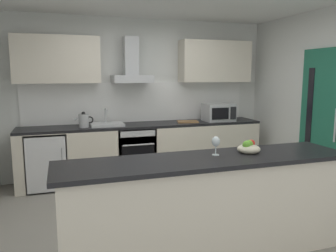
{
  "coord_description": "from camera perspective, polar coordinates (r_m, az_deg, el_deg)",
  "views": [
    {
      "loc": [
        -1.28,
        -3.5,
        1.69
      ],
      "look_at": [
        -0.01,
        0.42,
        1.05
      ],
      "focal_mm": 35.57,
      "sensor_mm": 36.0,
      "label": 1
    }
  ],
  "objects": [
    {
      "name": "upper_cabinets",
      "position": [
        5.48,
        -4.5,
        11.1
      ],
      "size": [
        3.85,
        0.32,
        0.7
      ],
      "color": "beige"
    },
    {
      "name": "sink",
      "position": [
        5.26,
        -10.44,
        0.34
      ],
      "size": [
        0.5,
        0.4,
        0.26
      ],
      "color": "silver",
      "rests_on": "counter_back"
    },
    {
      "name": "counter_back",
      "position": [
        5.47,
        -3.94,
        -4.3
      ],
      "size": [
        3.9,
        0.6,
        0.9
      ],
      "color": "beige",
      "rests_on": "ground"
    },
    {
      "name": "range_hood",
      "position": [
        5.39,
        -6.3,
        9.8
      ],
      "size": [
        0.62,
        0.45,
        0.72
      ],
      "color": "#B7BABC"
    },
    {
      "name": "wall_back",
      "position": [
        5.71,
        -4.96,
        4.87
      ],
      "size": [
        5.44,
        0.12,
        2.6
      ],
      "primitive_type": "cube",
      "color": "silver",
      "rests_on": "ground"
    },
    {
      "name": "chopping_board",
      "position": [
        5.56,
        3.4,
        0.75
      ],
      "size": [
        0.38,
        0.29,
        0.02
      ],
      "primitive_type": "cube",
      "rotation": [
        0.0,
        0.0,
        -0.21
      ],
      "color": "#9E7247",
      "rests_on": "counter_back"
    },
    {
      "name": "fruit_bowl",
      "position": [
        3.3,
        13.67,
        -3.66
      ],
      "size": [
        0.22,
        0.22,
        0.13
      ],
      "color": "beige",
      "rests_on": "counter_island"
    },
    {
      "name": "ground",
      "position": [
        4.1,
        2.03,
        -15.68
      ],
      "size": [
        5.44,
        4.98,
        0.02
      ],
      "primitive_type": "cube",
      "color": "gray"
    },
    {
      "name": "side_door",
      "position": [
        5.15,
        24.89,
        0.6
      ],
      "size": [
        0.08,
        0.85,
        2.05
      ],
      "color": "#1E664C",
      "rests_on": "ground"
    },
    {
      "name": "counter_island",
      "position": [
        3.19,
        6.7,
        -13.57
      ],
      "size": [
        2.73,
        0.64,
        0.95
      ],
      "color": "beige",
      "rests_on": "ground"
    },
    {
      "name": "oven",
      "position": [
        5.41,
        -5.79,
        -4.38
      ],
      "size": [
        0.6,
        0.62,
        0.8
      ],
      "color": "slate",
      "rests_on": "ground"
    },
    {
      "name": "kettle",
      "position": [
        5.17,
        -14.23,
        0.94
      ],
      "size": [
        0.29,
        0.15,
        0.24
      ],
      "color": "#B7BABC",
      "rests_on": "counter_back"
    },
    {
      "name": "refrigerator",
      "position": [
        5.3,
        -20.03,
        -5.53
      ],
      "size": [
        0.58,
        0.6,
        0.85
      ],
      "color": "white",
      "rests_on": "ground"
    },
    {
      "name": "microwave",
      "position": [
        5.76,
        8.66,
        2.35
      ],
      "size": [
        0.5,
        0.38,
        0.3
      ],
      "color": "#B7BABC",
      "rests_on": "counter_back"
    },
    {
      "name": "backsplash_tile",
      "position": [
        5.65,
        -4.79,
        4.12
      ],
      "size": [
        3.77,
        0.02,
        0.66
      ],
      "primitive_type": "cube",
      "color": "white"
    },
    {
      "name": "wine_glass",
      "position": [
        3.12,
        8.2,
        -2.77
      ],
      "size": [
        0.08,
        0.08,
        0.18
      ],
      "color": "silver",
      "rests_on": "counter_island"
    }
  ]
}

